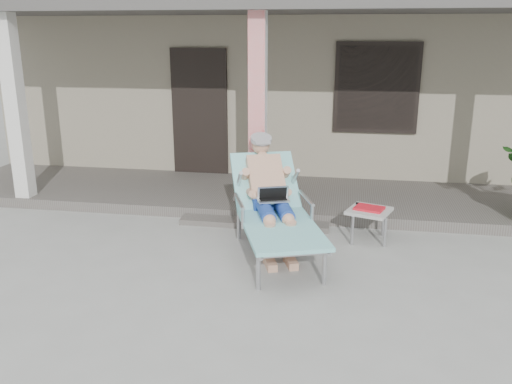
# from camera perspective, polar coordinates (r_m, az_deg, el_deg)

# --- Properties ---
(ground) EXTENTS (60.00, 60.00, 0.00)m
(ground) POSITION_cam_1_polar(r_m,az_deg,el_deg) (5.61, -3.52, -9.96)
(ground) COLOR #9E9E99
(ground) RESTS_ON ground
(house) EXTENTS (10.40, 5.40, 3.30)m
(house) POSITION_cam_1_polar(r_m,az_deg,el_deg) (11.47, 3.87, 12.29)
(house) COLOR gray
(house) RESTS_ON ground
(porch_deck) EXTENTS (10.00, 2.00, 0.15)m
(porch_deck) POSITION_cam_1_polar(r_m,az_deg,el_deg) (8.33, 1.15, -0.42)
(porch_deck) COLOR #605B56
(porch_deck) RESTS_ON ground
(porch_overhang) EXTENTS (10.00, 2.30, 2.85)m
(porch_overhang) POSITION_cam_1_polar(r_m,az_deg,el_deg) (7.93, 1.20, 18.58)
(porch_overhang) COLOR silver
(porch_overhang) RESTS_ON porch_deck
(porch_step) EXTENTS (2.00, 0.30, 0.07)m
(porch_step) POSITION_cam_1_polar(r_m,az_deg,el_deg) (7.27, -0.21, -3.30)
(porch_step) COLOR #605B56
(porch_step) RESTS_ON ground
(lounger) EXTENTS (1.41, 2.16, 1.36)m
(lounger) POSITION_cam_1_polar(r_m,az_deg,el_deg) (6.26, 1.73, 1.13)
(lounger) COLOR #B7B7BC
(lounger) RESTS_ON ground
(side_table) EXTENTS (0.62, 0.62, 0.43)m
(side_table) POSITION_cam_1_polar(r_m,az_deg,el_deg) (6.81, 11.81, -2.11)
(side_table) COLOR #B4B5B0
(side_table) RESTS_ON ground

